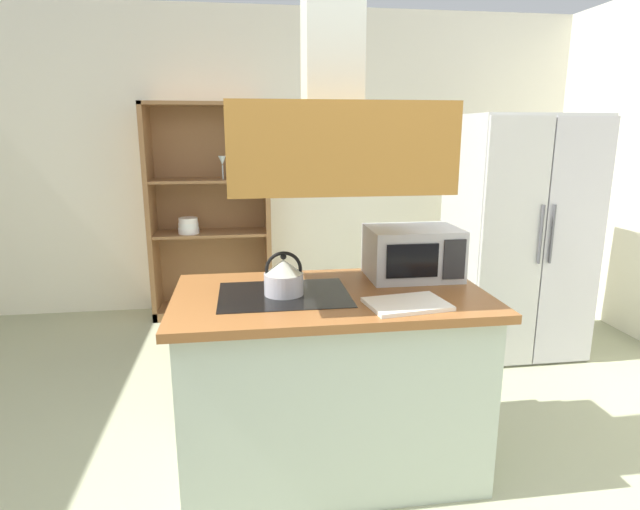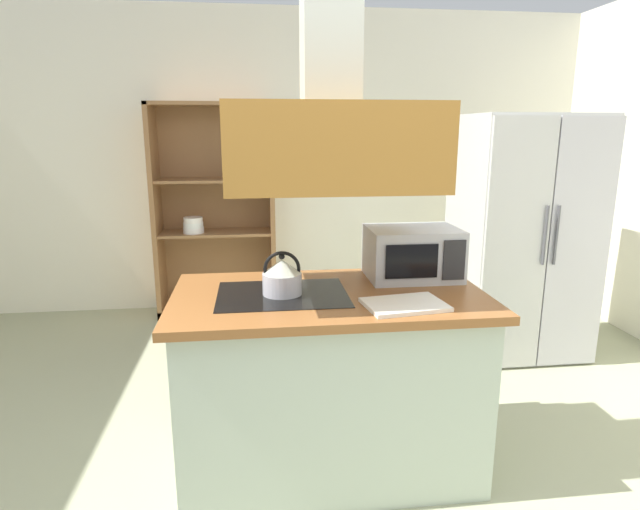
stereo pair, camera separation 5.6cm
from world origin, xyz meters
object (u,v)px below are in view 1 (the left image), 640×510
(kettle, at_px, (284,277))
(microwave, at_px, (412,253))
(refrigerator, at_px, (516,236))
(dish_cabinet, at_px, (211,223))
(cutting_board, at_px, (407,304))

(kettle, height_order, microwave, microwave)
(refrigerator, relative_size, dish_cabinet, 0.94)
(kettle, bearing_deg, refrigerator, 34.49)
(refrigerator, xyz_separation_m, dish_cabinet, (-2.30, 1.15, -0.05))
(dish_cabinet, bearing_deg, microwave, -62.28)
(refrigerator, bearing_deg, microwave, -137.63)
(cutting_board, bearing_deg, microwave, 69.78)
(cutting_board, height_order, microwave, microwave)
(cutting_board, bearing_deg, dish_cabinet, 110.55)
(kettle, xyz_separation_m, microwave, (0.68, 0.21, 0.04))
(dish_cabinet, bearing_deg, refrigerator, -26.61)
(dish_cabinet, xyz_separation_m, kettle, (0.48, -2.41, 0.16))
(kettle, distance_m, microwave, 0.71)
(dish_cabinet, distance_m, kettle, 2.46)
(kettle, distance_m, cutting_board, 0.57)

